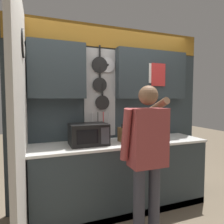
{
  "coord_description": "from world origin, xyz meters",
  "views": [
    {
      "loc": [
        -1.05,
        -2.44,
        1.5
      ],
      "look_at": [
        -0.06,
        0.2,
        1.31
      ],
      "focal_mm": 32.0,
      "sensor_mm": 36.0,
      "label": 1
    }
  ],
  "objects": [
    {
      "name": "person",
      "position": [
        -0.0,
        -0.67,
        0.97
      ],
      "size": [
        0.54,
        0.62,
        1.63
      ],
      "color": "#383842",
      "rests_on": "ground_plane"
    },
    {
      "name": "back_wall_unit",
      "position": [
        0.02,
        0.28,
        1.55
      ],
      "size": [
        2.93,
        0.23,
        2.53
      ],
      "color": "#2D383D",
      "rests_on": "ground_plane"
    },
    {
      "name": "ground_plane",
      "position": [
        0.0,
        0.0,
        0.0
      ],
      "size": [
        14.0,
        14.0,
        0.0
      ],
      "primitive_type": "plane",
      "color": "#756651"
    },
    {
      "name": "microwave",
      "position": [
        -0.46,
        -0.01,
        1.05
      ],
      "size": [
        0.47,
        0.35,
        0.27
      ],
      "color": "black",
      "rests_on": "base_cabinet_counter"
    },
    {
      "name": "utensil_crock",
      "position": [
        0.34,
        -0.01,
        1.0
      ],
      "size": [
        0.12,
        0.12,
        0.32
      ],
      "color": "white",
      "rests_on": "base_cabinet_counter"
    },
    {
      "name": "knife_block",
      "position": [
        0.02,
        -0.01,
        1.02
      ],
      "size": [
        0.12,
        0.15,
        0.27
      ],
      "color": "brown",
      "rests_on": "base_cabinet_counter"
    },
    {
      "name": "base_cabinet_counter",
      "position": [
        0.0,
        -0.0,
        0.46
      ],
      "size": [
        2.36,
        0.63,
        0.92
      ],
      "color": "#2D383D",
      "rests_on": "ground_plane"
    },
    {
      "name": "side_wall",
      "position": [
        -1.2,
        -0.4,
        1.28
      ],
      "size": [
        0.07,
        1.6,
        2.53
      ],
      "color": "silver",
      "rests_on": "ground_plane"
    }
  ]
}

